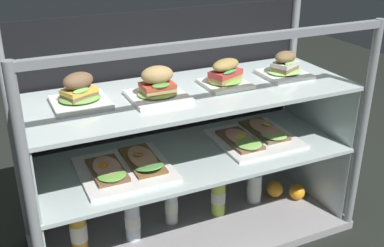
{
  "coord_description": "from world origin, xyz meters",
  "views": [
    {
      "loc": [
        -0.71,
        -1.53,
        1.28
      ],
      "look_at": [
        0.0,
        0.0,
        0.53
      ],
      "focal_mm": 43.81,
      "sensor_mm": 36.0,
      "label": 1
    }
  ],
  "objects_px": {
    "juice_bottle_back_right": "(171,205)",
    "juice_bottle_front_fourth": "(132,220)",
    "open_sandwich_tray_far_left": "(255,136)",
    "juice_bottle_front_second": "(254,187)",
    "plated_roll_sandwich_right_of_center": "(226,76)",
    "open_sandwich_tray_right_of_center": "(126,167)",
    "juice_bottle_front_middle": "(218,196)",
    "juice_bottle_front_left_end": "(78,228)",
    "plated_roll_sandwich_mid_right": "(284,67)",
    "plated_roll_sandwich_far_left": "(79,94)",
    "plated_roll_sandwich_left_of_center": "(158,87)",
    "orange_fruit_beside_bottles": "(297,192)",
    "orange_fruit_near_left_post": "(275,189)"
  },
  "relations": [
    {
      "from": "open_sandwich_tray_right_of_center",
      "to": "juice_bottle_front_second",
      "type": "height_order",
      "value": "open_sandwich_tray_right_of_center"
    },
    {
      "from": "open_sandwich_tray_right_of_center",
      "to": "juice_bottle_back_right",
      "type": "xyz_separation_m",
      "value": [
        0.22,
        0.09,
        -0.29
      ]
    },
    {
      "from": "plated_roll_sandwich_mid_right",
      "to": "plated_roll_sandwich_far_left",
      "type": "bearing_deg",
      "value": 177.9
    },
    {
      "from": "plated_roll_sandwich_right_of_center",
      "to": "juice_bottle_front_fourth",
      "type": "distance_m",
      "value": 0.71
    },
    {
      "from": "plated_roll_sandwich_far_left",
      "to": "juice_bottle_front_second",
      "type": "xyz_separation_m",
      "value": [
        0.77,
        0.03,
        -0.6
      ]
    },
    {
      "from": "juice_bottle_front_left_end",
      "to": "juice_bottle_front_middle",
      "type": "bearing_deg",
      "value": -1.27
    },
    {
      "from": "plated_roll_sandwich_left_of_center",
      "to": "orange_fruit_near_left_post",
      "type": "relative_size",
      "value": 2.67
    },
    {
      "from": "plated_roll_sandwich_left_of_center",
      "to": "open_sandwich_tray_right_of_center",
      "type": "xyz_separation_m",
      "value": [
        -0.14,
        0.0,
        -0.3
      ]
    },
    {
      "from": "open_sandwich_tray_far_left",
      "to": "orange_fruit_near_left_post",
      "type": "distance_m",
      "value": 0.38
    },
    {
      "from": "open_sandwich_tray_far_left",
      "to": "plated_roll_sandwich_left_of_center",
      "type": "bearing_deg",
      "value": -176.44
    },
    {
      "from": "plated_roll_sandwich_far_left",
      "to": "orange_fruit_beside_bottles",
      "type": "distance_m",
      "value": 1.16
    },
    {
      "from": "open_sandwich_tray_right_of_center",
      "to": "juice_bottle_front_left_end",
      "type": "height_order",
      "value": "open_sandwich_tray_right_of_center"
    },
    {
      "from": "juice_bottle_front_left_end",
      "to": "juice_bottle_back_right",
      "type": "bearing_deg",
      "value": 1.75
    },
    {
      "from": "juice_bottle_back_right",
      "to": "orange_fruit_beside_bottles",
      "type": "height_order",
      "value": "juice_bottle_back_right"
    },
    {
      "from": "juice_bottle_back_right",
      "to": "orange_fruit_near_left_post",
      "type": "height_order",
      "value": "juice_bottle_back_right"
    },
    {
      "from": "plated_roll_sandwich_mid_right",
      "to": "open_sandwich_tray_far_left",
      "type": "height_order",
      "value": "plated_roll_sandwich_mid_right"
    },
    {
      "from": "juice_bottle_front_middle",
      "to": "juice_bottle_front_second",
      "type": "relative_size",
      "value": 1.13
    },
    {
      "from": "orange_fruit_near_left_post",
      "to": "juice_bottle_front_middle",
      "type": "bearing_deg",
      "value": -178.37
    },
    {
      "from": "juice_bottle_front_left_end",
      "to": "juice_bottle_front_second",
      "type": "relative_size",
      "value": 1.28
    },
    {
      "from": "plated_roll_sandwich_right_of_center",
      "to": "juice_bottle_front_left_end",
      "type": "relative_size",
      "value": 0.7
    },
    {
      "from": "plated_roll_sandwich_left_of_center",
      "to": "plated_roll_sandwich_far_left",
      "type": "bearing_deg",
      "value": 167.88
    },
    {
      "from": "juice_bottle_back_right",
      "to": "juice_bottle_front_fourth",
      "type": "bearing_deg",
      "value": -169.03
    },
    {
      "from": "open_sandwich_tray_right_of_center",
      "to": "open_sandwich_tray_far_left",
      "type": "distance_m",
      "value": 0.59
    },
    {
      "from": "plated_roll_sandwich_mid_right",
      "to": "open_sandwich_tray_right_of_center",
      "type": "relative_size",
      "value": 0.55
    },
    {
      "from": "plated_roll_sandwich_mid_right",
      "to": "orange_fruit_near_left_post",
      "type": "xyz_separation_m",
      "value": [
        0.04,
        0.05,
        -0.63
      ]
    },
    {
      "from": "juice_bottle_back_right",
      "to": "orange_fruit_beside_bottles",
      "type": "relative_size",
      "value": 2.82
    },
    {
      "from": "plated_roll_sandwich_right_of_center",
      "to": "juice_bottle_front_fourth",
      "type": "xyz_separation_m",
      "value": [
        -0.4,
        0.04,
        -0.58
      ]
    },
    {
      "from": "plated_roll_sandwich_left_of_center",
      "to": "orange_fruit_beside_bottles",
      "type": "relative_size",
      "value": 2.74
    },
    {
      "from": "juice_bottle_front_second",
      "to": "juice_bottle_back_right",
      "type": "bearing_deg",
      "value": 179.02
    },
    {
      "from": "plated_roll_sandwich_right_of_center",
      "to": "open_sandwich_tray_far_left",
      "type": "bearing_deg",
      "value": 2.83
    },
    {
      "from": "juice_bottle_front_second",
      "to": "juice_bottle_front_middle",
      "type": "bearing_deg",
      "value": -174.58
    },
    {
      "from": "plated_roll_sandwich_left_of_center",
      "to": "juice_bottle_front_middle",
      "type": "height_order",
      "value": "plated_roll_sandwich_left_of_center"
    },
    {
      "from": "juice_bottle_front_fourth",
      "to": "juice_bottle_back_right",
      "type": "distance_m",
      "value": 0.19
    },
    {
      "from": "open_sandwich_tray_far_left",
      "to": "juice_bottle_front_second",
      "type": "height_order",
      "value": "open_sandwich_tray_far_left"
    },
    {
      "from": "plated_roll_sandwich_far_left",
      "to": "juice_bottle_front_fourth",
      "type": "bearing_deg",
      "value": -0.71
    },
    {
      "from": "open_sandwich_tray_right_of_center",
      "to": "orange_fruit_beside_bottles",
      "type": "relative_size",
      "value": 4.53
    },
    {
      "from": "plated_roll_sandwich_right_of_center",
      "to": "juice_bottle_front_second",
      "type": "xyz_separation_m",
      "value": [
        0.21,
        0.07,
        -0.6
      ]
    },
    {
      "from": "open_sandwich_tray_right_of_center",
      "to": "juice_bottle_back_right",
      "type": "relative_size",
      "value": 1.6
    },
    {
      "from": "plated_roll_sandwich_left_of_center",
      "to": "juice_bottle_back_right",
      "type": "height_order",
      "value": "plated_roll_sandwich_left_of_center"
    },
    {
      "from": "plated_roll_sandwich_mid_right",
      "to": "orange_fruit_beside_bottles",
      "type": "xyz_separation_m",
      "value": [
        0.12,
        -0.02,
        -0.63
      ]
    },
    {
      "from": "orange_fruit_beside_bottles",
      "to": "juice_bottle_front_second",
      "type": "bearing_deg",
      "value": 159.31
    },
    {
      "from": "juice_bottle_front_fourth",
      "to": "orange_fruit_near_left_post",
      "type": "distance_m",
      "value": 0.72
    },
    {
      "from": "open_sandwich_tray_right_of_center",
      "to": "juice_bottle_front_middle",
      "type": "bearing_deg",
      "value": 8.47
    },
    {
      "from": "plated_roll_sandwich_left_of_center",
      "to": "open_sandwich_tray_far_left",
      "type": "xyz_separation_m",
      "value": [
        0.45,
        0.03,
        -0.3
      ]
    },
    {
      "from": "plated_roll_sandwich_far_left",
      "to": "plated_roll_sandwich_mid_right",
      "type": "relative_size",
      "value": 1.05
    },
    {
      "from": "plated_roll_sandwich_far_left",
      "to": "open_sandwich_tray_far_left",
      "type": "distance_m",
      "value": 0.78
    },
    {
      "from": "open_sandwich_tray_right_of_center",
      "to": "plated_roll_sandwich_right_of_center",
      "type": "bearing_deg",
      "value": 2.48
    },
    {
      "from": "juice_bottle_back_right",
      "to": "juice_bottle_front_middle",
      "type": "height_order",
      "value": "juice_bottle_front_middle"
    },
    {
      "from": "plated_roll_sandwich_mid_right",
      "to": "juice_bottle_front_middle",
      "type": "distance_m",
      "value": 0.64
    },
    {
      "from": "open_sandwich_tray_right_of_center",
      "to": "open_sandwich_tray_far_left",
      "type": "height_order",
      "value": "same"
    }
  ]
}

